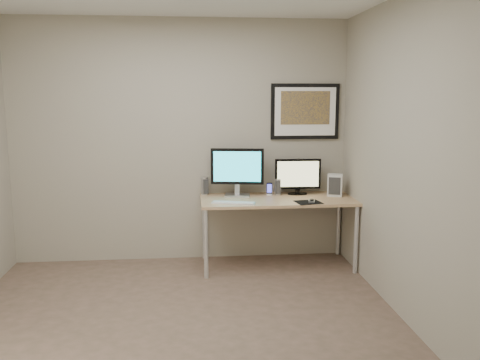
{
  "coord_description": "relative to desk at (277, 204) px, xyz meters",
  "views": [
    {
      "loc": [
        0.11,
        -3.79,
        1.81
      ],
      "look_at": [
        0.58,
        1.1,
        0.97
      ],
      "focal_mm": 38.0,
      "sensor_mm": 36.0,
      "label": 1
    }
  ],
  "objects": [
    {
      "name": "speaker_right",
      "position": [
        0.04,
        0.19,
        0.15
      ],
      "size": [
        0.08,
        0.08,
        0.18
      ],
      "primitive_type": "cylinder",
      "rotation": [
        0.0,
        0.0,
        -0.09
      ],
      "color": "#B4B4B9",
      "rests_on": "desk"
    },
    {
      "name": "phone_dock",
      "position": [
        -0.06,
        0.19,
        0.13
      ],
      "size": [
        0.07,
        0.07,
        0.13
      ],
      "primitive_type": "cube",
      "rotation": [
        0.0,
        0.0,
        -0.14
      ],
      "color": "black",
      "rests_on": "desk"
    },
    {
      "name": "mousepad",
      "position": [
        0.28,
        -0.23,
        0.07
      ],
      "size": [
        0.28,
        0.26,
        0.0
      ],
      "primitive_type": "cube",
      "rotation": [
        0.0,
        0.0,
        0.17
      ],
      "color": "black",
      "rests_on": "desk"
    },
    {
      "name": "framed_art",
      "position": [
        0.35,
        0.33,
        0.96
      ],
      "size": [
        0.75,
        0.04,
        0.6
      ],
      "color": "black",
      "rests_on": "room"
    },
    {
      "name": "room",
      "position": [
        -1.0,
        -0.9,
        0.98
      ],
      "size": [
        3.6,
        3.6,
        3.6
      ],
      "color": "white",
      "rests_on": "ground"
    },
    {
      "name": "monitor_large",
      "position": [
        -0.41,
        0.16,
        0.35
      ],
      "size": [
        0.56,
        0.22,
        0.51
      ],
      "rotation": [
        0.0,
        0.0,
        -0.16
      ],
      "color": "#B4B4B9",
      "rests_on": "desk"
    },
    {
      "name": "mouse",
      "position": [
        0.31,
        -0.23,
        0.09
      ],
      "size": [
        0.08,
        0.11,
        0.03
      ],
      "primitive_type": "ellipsoid",
      "rotation": [
        0.0,
        0.0,
        -0.27
      ],
      "color": "black",
      "rests_on": "mousepad"
    },
    {
      "name": "monitor_tv",
      "position": [
        0.25,
        0.18,
        0.27
      ],
      "size": [
        0.5,
        0.12,
        0.39
      ],
      "rotation": [
        0.0,
        0.0,
        -0.03
      ],
      "color": "black",
      "rests_on": "desk"
    },
    {
      "name": "speaker_left",
      "position": [
        -0.75,
        0.26,
        0.16
      ],
      "size": [
        0.1,
        0.1,
        0.19
      ],
      "primitive_type": "cylinder",
      "rotation": [
        0.0,
        0.0,
        0.3
      ],
      "color": "#B4B4B9",
      "rests_on": "desk"
    },
    {
      "name": "desk",
      "position": [
        0.0,
        0.0,
        0.0
      ],
      "size": [
        1.6,
        0.7,
        0.73
      ],
      "color": "olive",
      "rests_on": "floor"
    },
    {
      "name": "floor",
      "position": [
        -1.0,
        -1.35,
        -0.66
      ],
      "size": [
        3.6,
        3.6,
        0.0
      ],
      "primitive_type": "plane",
      "color": "brown",
      "rests_on": "ground"
    },
    {
      "name": "keyboard",
      "position": [
        -0.48,
        -0.2,
        0.07
      ],
      "size": [
        0.45,
        0.23,
        0.02
      ],
      "primitive_type": "cube",
      "rotation": [
        0.0,
        0.0,
        -0.27
      ],
      "color": "silver",
      "rests_on": "desk"
    },
    {
      "name": "fan_unit",
      "position": [
        0.63,
        0.07,
        0.18
      ],
      "size": [
        0.18,
        0.16,
        0.24
      ],
      "primitive_type": "cube",
      "rotation": [
        0.0,
        0.0,
        -0.36
      ],
      "color": "silver",
      "rests_on": "desk"
    }
  ]
}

